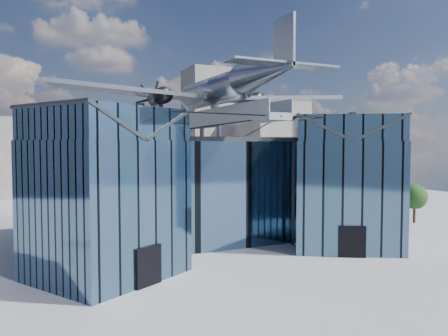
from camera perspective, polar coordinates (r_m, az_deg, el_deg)
name	(u,v)px	position (r m, az deg, el deg)	size (l,w,h in m)	color
ground_plane	(234,256)	(36.80, 1.35, -11.42)	(120.00, 120.00, 0.00)	gray
museum	(207,184)	(41.09, -2.26, -2.06)	(32.88, 24.50, 17.60)	#406283
bg_towers	(121,141)	(84.20, -13.25, 3.49)	(77.00, 24.50, 26.00)	gray
tree_plaza_e	(383,200)	(49.79, 20.04, -4.01)	(3.37, 3.37, 4.79)	#362215
tree_side_e	(415,197)	(56.11, 23.64, -3.46)	(3.76, 3.76, 4.57)	#362215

